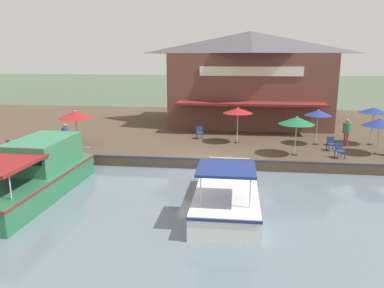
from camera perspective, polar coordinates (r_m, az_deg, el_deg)
The scene contains 19 objects.
ground_plane at distance 21.27m, azimuth 1.49°, elevation -4.08°, with size 220.00×220.00×0.00m, color #4C5B47.
quay_deck at distance 31.85m, azimuth 3.41°, elevation 2.30°, with size 22.00×56.00×0.60m, color #4C3D2D.
quay_edge_fender at distance 21.18m, azimuth 1.53°, elevation -2.32°, with size 0.20×50.40×0.10m, color #2D2D33.
waterfront_restaurant at distance 33.27m, azimuth 8.69°, elevation 10.05°, with size 10.76×13.50×7.80m.
patio_umbrella_near_quay_edge at distance 27.14m, azimuth 25.97°, elevation 4.64°, with size 1.88×1.88×2.52m.
patio_umbrella_far_corner at distance 25.78m, azimuth -17.33°, elevation 4.30°, with size 2.25×2.25×2.28m.
patio_umbrella_by_entrance at distance 25.82m, azimuth 18.67°, elevation 4.52°, with size 1.77×1.77×2.36m.
patio_umbrella_mid_patio_left at distance 25.17m, azimuth 7.01°, elevation 5.07°, with size 2.00×2.00×2.42m.
patio_umbrella_mid_patio_right at distance 22.66m, azimuth 15.68°, elevation 3.45°, with size 2.08×2.08×2.33m.
patio_umbrella_back_row at distance 24.66m, azimuth 26.73°, elevation 2.98°, with size 1.98×1.98×2.21m.
cafe_chair_far_corner_seat at distance 26.57m, azimuth 1.17°, elevation 1.83°, with size 0.54×0.54×0.85m.
cafe_chair_beside_entrance at distance 23.13m, azimuth 21.57°, elevation -0.83°, with size 0.52×0.52×0.85m.
cafe_chair_mid_patio at distance 24.77m, azimuth 20.41°, elevation 0.16°, with size 0.50×0.50×0.85m.
person_mid_patio at distance 24.84m, azimuth -18.70°, elevation 1.56°, with size 0.46×0.46×1.61m.
person_at_quay_edge at distance 26.21m, azimuth 22.53°, elevation 2.12°, with size 0.51×0.51×1.79m.
motorboat_mid_row at distance 19.17m, azimuth -22.11°, elevation -3.97°, with size 9.20×3.02×2.43m.
motorboat_far_downstream at distance 16.51m, azimuth 5.41°, elevation -7.03°, with size 7.50×2.59×2.24m.
mooring_post at distance 25.34m, azimuth -26.24°, elevation -0.30°, with size 0.22×0.22×0.77m.
tree_downstream_bank at distance 38.76m, azimuth 18.54°, elevation 9.71°, with size 3.53×3.36×5.58m.
Camera 1 is at (20.21, 1.93, 6.32)m, focal length 35.00 mm.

